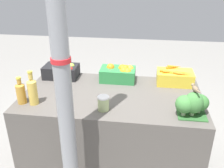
{
  "coord_description": "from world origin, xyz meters",
  "views": [
    {
      "loc": [
        0.28,
        -2.01,
        1.84
      ],
      "look_at": [
        0.0,
        0.0,
        0.9
      ],
      "focal_mm": 40.0,
      "sensor_mm": 36.0,
      "label": 1
    }
  ],
  "objects_px": {
    "carrot_crate": "(175,77)",
    "sparrow_bird": "(195,88)",
    "orange_crate": "(119,73)",
    "juice_bottle_golden": "(33,91)",
    "support_pole": "(61,66)",
    "broccoli_pile": "(193,103)",
    "apple_crate": "(62,70)",
    "juice_bottle_amber": "(21,92)",
    "pickle_jar": "(103,103)"
  },
  "relations": [
    {
      "from": "orange_crate",
      "to": "broccoli_pile",
      "type": "xyz_separation_m",
      "value": [
        0.63,
        -0.58,
        0.03
      ]
    },
    {
      "from": "broccoli_pile",
      "to": "apple_crate",
      "type": "bearing_deg",
      "value": 154.62
    },
    {
      "from": "juice_bottle_amber",
      "to": "juice_bottle_golden",
      "type": "height_order",
      "value": "juice_bottle_golden"
    },
    {
      "from": "orange_crate",
      "to": "juice_bottle_golden",
      "type": "bearing_deg",
      "value": -138.66
    },
    {
      "from": "orange_crate",
      "to": "juice_bottle_golden",
      "type": "relative_size",
      "value": 1.18
    },
    {
      "from": "support_pole",
      "to": "pickle_jar",
      "type": "distance_m",
      "value": 0.63
    },
    {
      "from": "orange_crate",
      "to": "juice_bottle_golden",
      "type": "xyz_separation_m",
      "value": [
        -0.66,
        -0.58,
        0.04
      ]
    },
    {
      "from": "apple_crate",
      "to": "carrot_crate",
      "type": "relative_size",
      "value": 1.0
    },
    {
      "from": "pickle_jar",
      "to": "sparrow_bird",
      "type": "xyz_separation_m",
      "value": [
        0.69,
        0.02,
        0.17
      ]
    },
    {
      "from": "juice_bottle_amber",
      "to": "juice_bottle_golden",
      "type": "xyz_separation_m",
      "value": [
        0.11,
        -0.0,
        0.02
      ]
    },
    {
      "from": "support_pole",
      "to": "juice_bottle_amber",
      "type": "height_order",
      "value": "support_pole"
    },
    {
      "from": "carrot_crate",
      "to": "pickle_jar",
      "type": "height_order",
      "value": "carrot_crate"
    },
    {
      "from": "orange_crate",
      "to": "broccoli_pile",
      "type": "bearing_deg",
      "value": -42.8
    },
    {
      "from": "support_pole",
      "to": "pickle_jar",
      "type": "relative_size",
      "value": 21.72
    },
    {
      "from": "juice_bottle_golden",
      "to": "pickle_jar",
      "type": "relative_size",
      "value": 2.44
    },
    {
      "from": "carrot_crate",
      "to": "juice_bottle_amber",
      "type": "bearing_deg",
      "value": -156.35
    },
    {
      "from": "orange_crate",
      "to": "apple_crate",
      "type": "bearing_deg",
      "value": 179.92
    },
    {
      "from": "juice_bottle_amber",
      "to": "sparrow_bird",
      "type": "xyz_separation_m",
      "value": [
        1.4,
        0.0,
        0.13
      ]
    },
    {
      "from": "orange_crate",
      "to": "support_pole",
      "type": "bearing_deg",
      "value": -103.72
    },
    {
      "from": "support_pole",
      "to": "broccoli_pile",
      "type": "bearing_deg",
      "value": 24.69
    },
    {
      "from": "juice_bottle_golden",
      "to": "pickle_jar",
      "type": "distance_m",
      "value": 0.6
    },
    {
      "from": "support_pole",
      "to": "carrot_crate",
      "type": "distance_m",
      "value": 1.34
    },
    {
      "from": "orange_crate",
      "to": "pickle_jar",
      "type": "bearing_deg",
      "value": -95.74
    },
    {
      "from": "carrot_crate",
      "to": "sparrow_bird",
      "type": "height_order",
      "value": "sparrow_bird"
    },
    {
      "from": "orange_crate",
      "to": "juice_bottle_amber",
      "type": "relative_size",
      "value": 1.47
    },
    {
      "from": "apple_crate",
      "to": "juice_bottle_golden",
      "type": "xyz_separation_m",
      "value": [
        -0.06,
        -0.58,
        0.05
      ]
    },
    {
      "from": "orange_crate",
      "to": "broccoli_pile",
      "type": "height_order",
      "value": "broccoli_pile"
    },
    {
      "from": "carrot_crate",
      "to": "juice_bottle_amber",
      "type": "height_order",
      "value": "juice_bottle_amber"
    },
    {
      "from": "apple_crate",
      "to": "juice_bottle_amber",
      "type": "distance_m",
      "value": 0.6
    },
    {
      "from": "apple_crate",
      "to": "support_pole",
      "type": "bearing_deg",
      "value": -69.84
    },
    {
      "from": "apple_crate",
      "to": "sparrow_bird",
      "type": "height_order",
      "value": "sparrow_bird"
    },
    {
      "from": "broccoli_pile",
      "to": "juice_bottle_amber",
      "type": "bearing_deg",
      "value": 179.76
    },
    {
      "from": "apple_crate",
      "to": "sparrow_bird",
      "type": "relative_size",
      "value": 2.59
    },
    {
      "from": "support_pole",
      "to": "apple_crate",
      "type": "height_order",
      "value": "support_pole"
    },
    {
      "from": "juice_bottle_golden",
      "to": "pickle_jar",
      "type": "bearing_deg",
      "value": -1.83
    },
    {
      "from": "broccoli_pile",
      "to": "juice_bottle_amber",
      "type": "relative_size",
      "value": 1.12
    },
    {
      "from": "support_pole",
      "to": "broccoli_pile",
      "type": "distance_m",
      "value": 1.04
    },
    {
      "from": "broccoli_pile",
      "to": "sparrow_bird",
      "type": "xyz_separation_m",
      "value": [
        0.0,
        0.01,
        0.13
      ]
    },
    {
      "from": "broccoli_pile",
      "to": "juice_bottle_amber",
      "type": "distance_m",
      "value": 1.4
    },
    {
      "from": "support_pole",
      "to": "pickle_jar",
      "type": "bearing_deg",
      "value": 65.03
    },
    {
      "from": "broccoli_pile",
      "to": "juice_bottle_golden",
      "type": "height_order",
      "value": "juice_bottle_golden"
    },
    {
      "from": "support_pole",
      "to": "broccoli_pile",
      "type": "height_order",
      "value": "support_pole"
    },
    {
      "from": "support_pole",
      "to": "carrot_crate",
      "type": "xyz_separation_m",
      "value": [
        0.79,
        0.98,
        -0.45
      ]
    },
    {
      "from": "pickle_jar",
      "to": "orange_crate",
      "type": "bearing_deg",
      "value": 84.26
    },
    {
      "from": "broccoli_pile",
      "to": "pickle_jar",
      "type": "bearing_deg",
      "value": -178.89
    },
    {
      "from": "apple_crate",
      "to": "carrot_crate",
      "type": "xyz_separation_m",
      "value": [
        1.15,
        -0.0,
        -0.0
      ]
    },
    {
      "from": "pickle_jar",
      "to": "support_pole",
      "type": "bearing_deg",
      "value": -114.97
    },
    {
      "from": "orange_crate",
      "to": "juice_bottle_amber",
      "type": "bearing_deg",
      "value": -142.87
    },
    {
      "from": "orange_crate",
      "to": "sparrow_bird",
      "type": "bearing_deg",
      "value": -42.45
    },
    {
      "from": "broccoli_pile",
      "to": "pickle_jar",
      "type": "height_order",
      "value": "broccoli_pile"
    }
  ]
}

